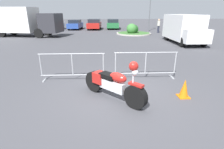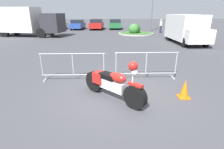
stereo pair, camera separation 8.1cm
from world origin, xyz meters
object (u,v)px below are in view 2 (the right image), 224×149
(crowd_barrier_near, at_px, (73,66))
(delivery_van, at_px, (186,28))
(motorcycle, at_px, (113,83))
(pedestrian, at_px, (161,25))
(box_truck, at_px, (23,21))
(parked_car_yellow, at_px, (19,25))
(parked_car_white, at_px, (58,25))
(parked_car_blue, at_px, (78,24))
(traffic_cone, at_px, (185,89))
(parked_car_maroon, at_px, (40,24))
(parked_car_red, at_px, (97,24))
(crowd_barrier_far, at_px, (146,65))
(street_lamp, at_px, (153,2))
(parked_car_green, at_px, (115,24))

(crowd_barrier_near, height_order, delivery_van, delivery_van)
(motorcycle, distance_m, pedestrian, 18.70)
(box_truck, relative_size, parked_car_yellow, 1.89)
(box_truck, height_order, parked_car_white, box_truck)
(parked_car_yellow, relative_size, parked_car_blue, 1.00)
(traffic_cone, bearing_deg, delivery_van, 65.30)
(parked_car_white, bearing_deg, traffic_cone, -153.11)
(parked_car_maroon, bearing_deg, motorcycle, -152.24)
(motorcycle, height_order, parked_car_red, parked_car_red)
(motorcycle, distance_m, parked_car_maroon, 24.92)
(parked_car_blue, relative_size, traffic_cone, 7.22)
(delivery_van, xyz_separation_m, parked_car_blue, (-10.63, 12.90, -0.53))
(crowd_barrier_far, bearing_deg, parked_car_white, 111.53)
(box_truck, relative_size, parked_car_red, 1.76)
(parked_car_white, relative_size, parked_car_red, 0.96)
(crowd_barrier_near, xyz_separation_m, traffic_cone, (3.67, -1.76, -0.27))
(box_truck, height_order, street_lamp, street_lamp)
(delivery_van, height_order, street_lamp, street_lamp)
(crowd_barrier_far, height_order, parked_car_yellow, parked_car_yellow)
(motorcycle, distance_m, parked_car_green, 23.14)
(pedestrian, distance_m, traffic_cone, 18.03)
(pedestrian, distance_m, street_lamp, 3.58)
(crowd_barrier_far, xyz_separation_m, box_truck, (-10.05, 13.43, 1.08))
(crowd_barrier_near, xyz_separation_m, parked_car_red, (0.45, 20.81, 0.20))
(crowd_barrier_near, relative_size, traffic_cone, 4.23)
(box_truck, bearing_deg, pedestrian, 20.26)
(parked_car_white, relative_size, pedestrian, 2.59)
(pedestrian, bearing_deg, parked_car_white, 50.43)
(parked_car_yellow, distance_m, parked_car_blue, 8.60)
(parked_car_blue, xyz_separation_m, parked_car_red, (2.87, -0.20, 0.05))
(parked_car_blue, bearing_deg, box_truck, 153.02)
(crowd_barrier_near, relative_size, crowd_barrier_far, 1.00)
(crowd_barrier_near, bearing_deg, traffic_cone, -25.58)
(motorcycle, distance_m, street_lamp, 20.73)
(delivery_van, height_order, parked_car_red, delivery_van)
(motorcycle, height_order, street_lamp, street_lamp)
(parked_car_yellow, height_order, street_lamp, street_lamp)
(parked_car_yellow, distance_m, parked_car_white, 5.75)
(crowd_barrier_near, xyz_separation_m, box_truck, (-7.17, 13.43, 1.08))
(parked_car_maroon, bearing_deg, parked_car_red, -88.18)
(box_truck, relative_size, traffic_cone, 13.56)
(crowd_barrier_near, bearing_deg, parked_car_white, 104.33)
(parked_car_white, bearing_deg, parked_car_red, -83.54)
(traffic_cone, bearing_deg, pedestrian, 74.21)
(motorcycle, bearing_deg, parked_car_red, 138.97)
(street_lamp, bearing_deg, parked_car_red, 157.67)
(crowd_barrier_far, distance_m, street_lamp, 18.71)
(parked_car_yellow, bearing_deg, box_truck, -148.36)
(parked_car_yellow, distance_m, parked_car_red, 11.47)
(parked_car_red, bearing_deg, delivery_van, -143.43)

